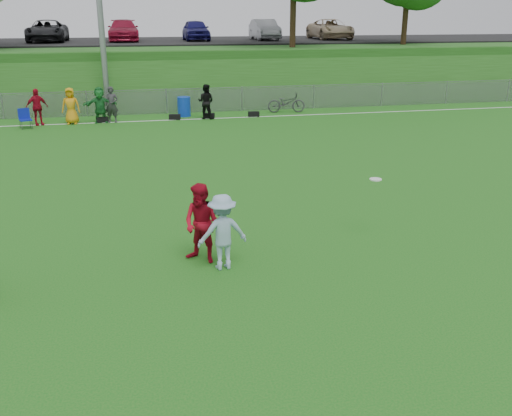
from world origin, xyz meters
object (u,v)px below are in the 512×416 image
object	(u,v)px
frisbee	(376,179)
player_blue	(222,232)
recycling_bin	(184,107)
bicycle	(286,103)
player_red_center	(202,224)

from	to	relation	value
frisbee	player_blue	bearing A→B (deg)	-165.13
player_blue	recycling_bin	world-z (taller)	player_blue
player_blue	frisbee	bearing A→B (deg)	-171.81
player_blue	bicycle	distance (m)	19.48
player_blue	bicycle	world-z (taller)	player_blue
bicycle	frisbee	bearing A→B (deg)	178.55
recycling_bin	player_red_center	bearing A→B (deg)	-94.16
frisbee	bicycle	size ratio (longest dim) A/B	0.14
frisbee	recycling_bin	distance (m)	17.64
player_blue	frisbee	world-z (taller)	player_blue
player_red_center	player_blue	bearing A→B (deg)	-10.17
player_red_center	bicycle	xyz separation A→B (m)	(6.68, 18.00, -0.34)
player_red_center	player_blue	xyz separation A→B (m)	(0.36, -0.42, -0.06)
player_blue	recycling_bin	distance (m)	18.41
player_red_center	frisbee	world-z (taller)	player_red_center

